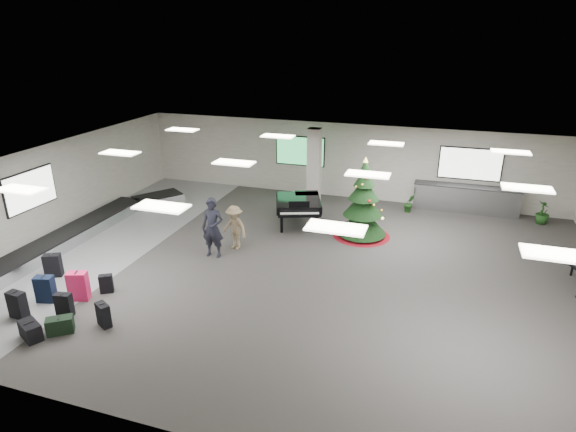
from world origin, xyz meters
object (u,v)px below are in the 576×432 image
(traveler_a, at_px, (213,228))
(traveler_b, at_px, (235,227))
(christmas_tree, at_px, (363,210))
(potted_plant_left, at_px, (409,203))
(grand_piano, at_px, (298,204))
(baggage_carousel, at_px, (85,230))
(pink_suitcase, at_px, (78,286))
(service_counter, at_px, (466,199))
(potted_plant_right, at_px, (543,212))

(traveler_a, bearing_deg, traveler_b, 56.64)
(christmas_tree, xyz_separation_m, potted_plant_left, (1.39, 2.94, -0.61))
(potted_plant_left, bearing_deg, grand_piano, -144.92)
(grand_piano, distance_m, potted_plant_left, 4.69)
(christmas_tree, bearing_deg, baggage_carousel, -161.91)
(pink_suitcase, bearing_deg, potted_plant_left, 31.23)
(service_counter, relative_size, christmas_tree, 1.41)
(pink_suitcase, relative_size, traveler_b, 0.55)
(traveler_b, distance_m, potted_plant_left, 7.45)
(pink_suitcase, distance_m, potted_plant_right, 16.18)
(christmas_tree, distance_m, potted_plant_right, 7.08)
(traveler_a, distance_m, potted_plant_right, 12.29)
(grand_piano, relative_size, traveler_b, 1.64)
(traveler_a, relative_size, traveler_b, 1.30)
(traveler_a, bearing_deg, potted_plant_left, 43.40)
(pink_suitcase, xyz_separation_m, christmas_tree, (6.53, 6.64, 0.58))
(service_counter, distance_m, potted_plant_right, 2.78)
(pink_suitcase, height_order, traveler_b, traveler_b)
(christmas_tree, distance_m, traveler_b, 4.50)
(baggage_carousel, xyz_separation_m, potted_plant_left, (10.71, 5.99, 0.16))
(service_counter, height_order, christmas_tree, christmas_tree)
(christmas_tree, height_order, traveler_b, christmas_tree)
(potted_plant_left, bearing_deg, service_counter, 19.30)
(pink_suitcase, relative_size, traveler_a, 0.42)
(service_counter, distance_m, christmas_tree, 5.12)
(christmas_tree, distance_m, grand_piano, 2.45)
(pink_suitcase, distance_m, christmas_tree, 9.33)
(potted_plant_right, bearing_deg, potted_plant_left, -176.36)
(baggage_carousel, distance_m, pink_suitcase, 4.56)
(baggage_carousel, distance_m, christmas_tree, 9.83)
(baggage_carousel, height_order, christmas_tree, christmas_tree)
(pink_suitcase, xyz_separation_m, potted_plant_right, (12.80, 9.90, 0.04))
(service_counter, bearing_deg, potted_plant_left, -160.70)
(service_counter, relative_size, potted_plant_left, 5.38)
(traveler_b, distance_m, potted_plant_right, 11.55)
(baggage_carousel, distance_m, potted_plant_right, 16.81)
(traveler_b, xyz_separation_m, potted_plant_left, (5.23, 5.29, -0.38))
(service_counter, bearing_deg, pink_suitcase, -134.22)
(christmas_tree, xyz_separation_m, traveler_b, (-3.83, -2.35, -0.23))
(traveler_a, bearing_deg, potted_plant_right, 27.61)
(pink_suitcase, xyz_separation_m, potted_plant_left, (7.92, 9.59, -0.03))
(potted_plant_right, bearing_deg, christmas_tree, -152.55)
(service_counter, relative_size, traveler_a, 2.06)
(christmas_tree, relative_size, traveler_b, 1.91)
(traveler_b, xyz_separation_m, potted_plant_right, (10.10, 5.60, -0.31))
(potted_plant_left, xyz_separation_m, potted_plant_right, (4.87, 0.31, 0.07))
(baggage_carousel, distance_m, grand_piano, 7.67)
(christmas_tree, bearing_deg, potted_plant_right, 27.45)
(traveler_b, bearing_deg, grand_piano, 80.12)
(baggage_carousel, relative_size, service_counter, 2.40)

